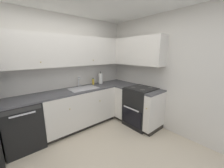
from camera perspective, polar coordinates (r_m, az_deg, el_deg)
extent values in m
cube|color=silver|center=(3.20, -23.87, 3.92)|extent=(3.80, 0.05, 2.52)
cube|color=silver|center=(3.14, 22.12, 3.93)|extent=(0.05, 3.27, 2.52)
cube|color=black|center=(3.00, -33.81, -14.29)|extent=(0.60, 0.60, 0.88)
cube|color=#333333|center=(2.57, -34.06, -9.26)|extent=(0.55, 0.01, 0.07)
cube|color=silver|center=(2.59, -33.83, -10.80)|extent=(0.36, 0.02, 0.02)
cube|color=silver|center=(3.25, -13.63, -9.43)|extent=(1.65, 0.60, 0.79)
cube|color=black|center=(3.47, -13.46, -16.01)|extent=(1.65, 0.54, 0.09)
sphere|color=tan|center=(2.80, -17.58, -10.19)|extent=(0.02, 0.02, 0.02)
sphere|color=tan|center=(3.12, -5.15, -7.17)|extent=(0.02, 0.02, 0.02)
cube|color=#4C4C51|center=(3.12, -14.07, -2.42)|extent=(2.86, 0.60, 0.03)
cube|color=silver|center=(3.56, 6.19, -7.16)|extent=(0.60, 0.26, 0.79)
cube|color=black|center=(3.75, 6.35, -13.37)|extent=(0.54, 0.26, 0.09)
cube|color=silver|center=(3.09, 17.73, -10.98)|extent=(0.60, 0.15, 0.79)
cube|color=black|center=(3.31, 17.47, -17.81)|extent=(0.54, 0.15, 0.09)
sphere|color=tan|center=(2.79, 14.45, -10.10)|extent=(0.02, 0.02, 0.02)
cube|color=#4C4C51|center=(3.44, 6.36, -0.70)|extent=(0.60, 0.26, 0.03)
cube|color=#4C4C51|center=(2.95, 18.28, -3.62)|extent=(0.60, 0.15, 0.03)
cube|color=black|center=(3.31, 12.14, -9.47)|extent=(0.64, 0.62, 0.91)
cube|color=black|center=(3.15, 8.24, -13.83)|extent=(0.02, 0.55, 0.38)
cube|color=silver|center=(3.04, 8.09, -10.40)|extent=(0.02, 0.43, 0.02)
cube|color=black|center=(3.17, 12.53, -1.69)|extent=(0.59, 0.60, 0.01)
cube|color=black|center=(3.39, 15.73, 0.31)|extent=(0.03, 0.60, 0.15)
cylinder|color=#4C4C4C|center=(2.97, 12.97, -2.46)|extent=(0.11, 0.11, 0.01)
cylinder|color=#4C4C4C|center=(3.14, 9.00, -1.47)|extent=(0.11, 0.11, 0.01)
cylinder|color=#4C4C4C|center=(3.20, 16.02, -1.55)|extent=(0.11, 0.11, 0.01)
cylinder|color=#4C4C4C|center=(3.35, 12.16, -0.68)|extent=(0.11, 0.11, 0.01)
cube|color=silver|center=(3.08, -18.90, 13.20)|extent=(2.54, 0.32, 0.64)
sphere|color=tan|center=(2.76, -28.15, 8.19)|extent=(0.02, 0.02, 0.02)
sphere|color=tan|center=(3.19, -7.97, 10.03)|extent=(0.02, 0.02, 0.02)
cube|color=silver|center=(3.40, 9.19, 13.63)|extent=(0.32, 1.59, 0.64)
cube|color=#B7B7BC|center=(3.14, -12.06, -1.83)|extent=(0.63, 0.40, 0.01)
cube|color=gray|center=(3.15, -12.02, -2.69)|extent=(0.58, 0.36, 0.09)
cube|color=#99999E|center=(3.15, -12.03, -2.46)|extent=(0.02, 0.35, 0.06)
cylinder|color=silver|center=(3.31, -14.05, 0.87)|extent=(0.02, 0.02, 0.24)
cylinder|color=silver|center=(3.23, -13.56, 2.53)|extent=(0.02, 0.15, 0.02)
cylinder|color=silver|center=(3.35, -13.20, -0.48)|extent=(0.02, 0.02, 0.06)
cylinder|color=gold|center=(3.49, -8.06, 0.98)|extent=(0.05, 0.05, 0.14)
cylinder|color=#262626|center=(3.47, -8.11, 2.39)|extent=(0.02, 0.02, 0.03)
cylinder|color=white|center=(3.58, -4.93, 2.39)|extent=(0.11, 0.11, 0.27)
cylinder|color=#3F3F3F|center=(3.58, -4.93, 2.70)|extent=(0.02, 0.02, 0.33)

